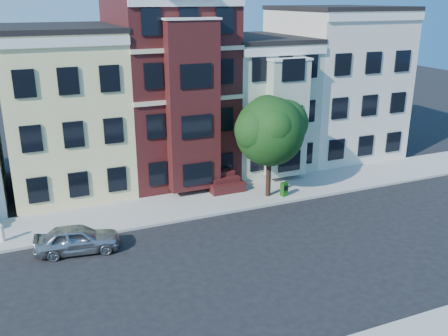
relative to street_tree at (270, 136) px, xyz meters
name	(u,v)px	position (x,y,z in m)	size (l,w,h in m)	color
ground	(264,265)	(-4.04, -7.27, -4.01)	(120.00, 120.00, 0.00)	black
far_sidewalk	(203,202)	(-4.04, 0.73, -3.94)	(60.00, 4.00, 0.15)	#9E9B93
house_yellow	(64,111)	(-11.04, 7.23, 0.99)	(7.00, 9.00, 10.00)	#EEE398
house_brown	(168,88)	(-4.04, 7.23, 1.99)	(7.00, 9.00, 12.00)	#3D1313
house_green	(253,103)	(2.46, 7.23, 0.49)	(6.00, 9.00, 9.00)	#A5B69D
house_cream	(333,83)	(9.46, 7.23, 1.49)	(8.00, 9.00, 11.00)	silver
street_tree	(270,136)	(0.00, 0.00, 0.00)	(6.64, 6.64, 7.72)	#194614
parked_car	(77,239)	(-11.89, -2.54, -3.31)	(1.65, 4.09, 1.39)	#9B9FA4
newspaper_box	(284,189)	(0.91, -0.42, -3.43)	(0.39, 0.35, 0.86)	#175711
fire_hydrant	(2,234)	(-15.30, -0.19, -3.48)	(0.27, 0.27, 0.76)	beige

